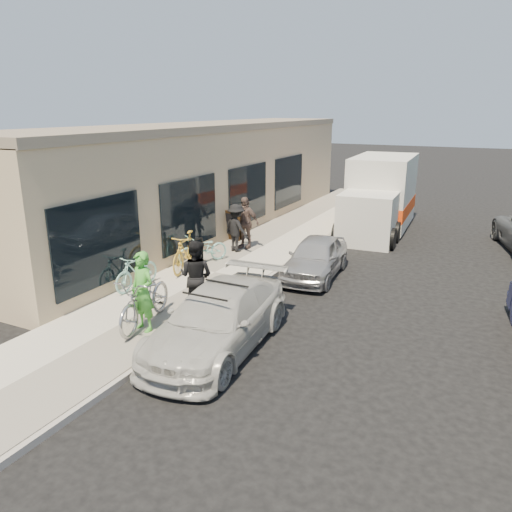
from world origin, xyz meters
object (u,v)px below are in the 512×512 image
(sandwich_board, at_px, (233,224))
(sedan_silver, at_px, (316,257))
(bystander_a, at_px, (236,228))
(bike_rack, at_px, (196,250))
(man_standing, at_px, (196,276))
(cruiser_bike_c, at_px, (186,252))
(cruiser_bike_a, at_px, (137,271))
(cruiser_bike_b, at_px, (203,249))
(bystander_b, at_px, (245,223))
(moving_truck, at_px, (380,198))
(woman_rider, at_px, (143,292))
(tandem_bike, at_px, (145,300))
(sedan_white, at_px, (218,319))

(sandwich_board, relative_size, sedan_silver, 0.33)
(sedan_silver, bearing_deg, bystander_a, 159.67)
(bike_rack, distance_m, man_standing, 3.51)
(sandwich_board, height_order, cruiser_bike_c, cruiser_bike_c)
(cruiser_bike_c, bearing_deg, cruiser_bike_a, -109.76)
(cruiser_bike_b, relative_size, bystander_b, 0.95)
(sedan_silver, relative_size, man_standing, 1.99)
(sedan_silver, bearing_deg, moving_truck, 83.12)
(cruiser_bike_c, distance_m, bystander_a, 2.50)
(bystander_a, xyz_separation_m, bystander_b, (0.05, 0.51, 0.08))
(woman_rider, xyz_separation_m, cruiser_bike_a, (-1.82, 1.97, -0.40))
(sandwich_board, relative_size, cruiser_bike_b, 0.67)
(tandem_bike, height_order, bystander_b, bystander_b)
(woman_rider, height_order, bystander_a, woman_rider)
(sedan_white, bearing_deg, cruiser_bike_a, 149.86)
(sedan_white, xyz_separation_m, cruiser_bike_a, (-3.56, 1.75, -0.01))
(man_standing, relative_size, bystander_a, 1.08)
(cruiser_bike_c, bearing_deg, moving_truck, 55.16)
(moving_truck, distance_m, bystander_b, 6.29)
(cruiser_bike_b, xyz_separation_m, bystander_a, (0.31, 1.60, 0.36))
(sedan_silver, height_order, bystander_b, bystander_b)
(man_standing, xyz_separation_m, bystander_a, (-1.63, 4.93, -0.06))
(cruiser_bike_b, bearing_deg, sedan_silver, 41.87)
(sandwich_board, xyz_separation_m, sedan_silver, (3.99, -2.17, -0.14))
(bike_rack, height_order, cruiser_bike_c, cruiser_bike_c)
(woman_rider, relative_size, cruiser_bike_b, 1.05)
(cruiser_bike_b, bearing_deg, cruiser_bike_a, -66.79)
(bystander_a, bearing_deg, sandwich_board, -35.90)
(cruiser_bike_b, bearing_deg, sedan_white, -24.48)
(tandem_bike, xyz_separation_m, cruiser_bike_b, (-1.36, 4.49, -0.14))
(man_standing, bearing_deg, cruiser_bike_c, -55.35)
(sandwich_board, bearing_deg, man_standing, -62.92)
(cruiser_bike_b, height_order, cruiser_bike_c, cruiser_bike_c)
(bike_rack, height_order, cruiser_bike_a, cruiser_bike_a)
(sedan_silver, bearing_deg, man_standing, -114.96)
(cruiser_bike_c, xyz_separation_m, bystander_a, (0.33, 2.47, 0.23))
(sandwich_board, distance_m, cruiser_bike_c, 3.80)
(sedan_white, height_order, sedan_silver, sedan_white)
(cruiser_bike_c, distance_m, bystander_b, 3.02)
(bike_rack, relative_size, cruiser_bike_b, 0.52)
(sedan_silver, relative_size, woman_rider, 1.97)
(man_standing, relative_size, bystander_b, 0.98)
(cruiser_bike_b, bearing_deg, moving_truck, 93.58)
(sedan_white, distance_m, man_standing, 1.79)
(sandwich_board, height_order, bystander_a, bystander_a)
(sandwich_board, bearing_deg, bike_rack, -74.97)
(bystander_a, bearing_deg, bystander_b, -75.50)
(sedan_silver, relative_size, cruiser_bike_a, 2.16)
(sandwich_board, relative_size, man_standing, 0.65)
(moving_truck, bearing_deg, cruiser_bike_c, -117.33)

